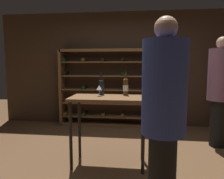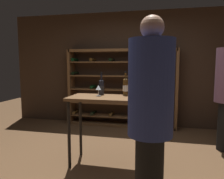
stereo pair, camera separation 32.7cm
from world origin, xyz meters
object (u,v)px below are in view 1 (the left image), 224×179
at_px(wine_rack, 114,88).
at_px(wine_glass_stemmed_left, 99,88).
at_px(person_guest_plum_blouse, 220,87).
at_px(person_bystander_red_print, 164,109).
at_px(tasting_table, 108,107).
at_px(wine_bottle_amber_reserve, 101,87).
at_px(wine_bottle_red_label, 126,86).

relative_size(wine_rack, wine_glass_stemmed_left, 16.06).
distance_m(wine_rack, wine_glass_stemmed_left, 1.95).
relative_size(person_guest_plum_blouse, person_bystander_red_print, 1.02).
bearing_deg(wine_rack, tasting_table, -86.00).
distance_m(wine_bottle_amber_reserve, wine_bottle_red_label, 0.36).
height_order(person_guest_plum_blouse, person_bystander_red_print, person_guest_plum_blouse).
relative_size(wine_bottle_amber_reserve, wine_bottle_red_label, 0.95).
relative_size(wine_bottle_red_label, wine_glass_stemmed_left, 2.25).
distance_m(person_bystander_red_print, wine_bottle_amber_reserve, 1.42).
height_order(tasting_table, person_bystander_red_print, person_bystander_red_print).
bearing_deg(person_guest_plum_blouse, tasting_table, -171.43).
xyz_separation_m(wine_rack, wine_bottle_amber_reserve, (0.00, -1.79, 0.23)).
bearing_deg(person_bystander_red_print, wine_bottle_red_label, 179.19).
relative_size(tasting_table, person_guest_plum_blouse, 0.56).
bearing_deg(person_bystander_red_print, wine_bottle_amber_reserve, -166.87).
bearing_deg(wine_glass_stemmed_left, tasting_table, -21.64).
relative_size(tasting_table, wine_glass_stemmed_left, 6.87).
distance_m(wine_rack, person_guest_plum_blouse, 2.22).
relative_size(wine_rack, wine_bottle_red_label, 7.13).
xyz_separation_m(person_bystander_red_print, wine_bottle_red_label, (-0.42, 1.19, 0.08)).
distance_m(tasting_table, wine_glass_stemmed_left, 0.29).
height_order(wine_rack, tasting_table, wine_rack).
distance_m(tasting_table, person_bystander_red_print, 1.19).
bearing_deg(wine_glass_stemmed_left, person_bystander_red_print, -52.74).
bearing_deg(wine_bottle_amber_reserve, wine_bottle_red_label, 0.47).
distance_m(wine_bottle_red_label, wine_glass_stemmed_left, 0.40).
bearing_deg(tasting_table, wine_bottle_amber_reserve, 123.86).
relative_size(tasting_table, wine_bottle_red_label, 3.05).
height_order(tasting_table, person_guest_plum_blouse, person_guest_plum_blouse).
height_order(wine_rack, person_bystander_red_print, person_bystander_red_print).
relative_size(wine_rack, person_bystander_red_print, 1.34).
bearing_deg(wine_bottle_red_label, wine_glass_stemmed_left, -157.73).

